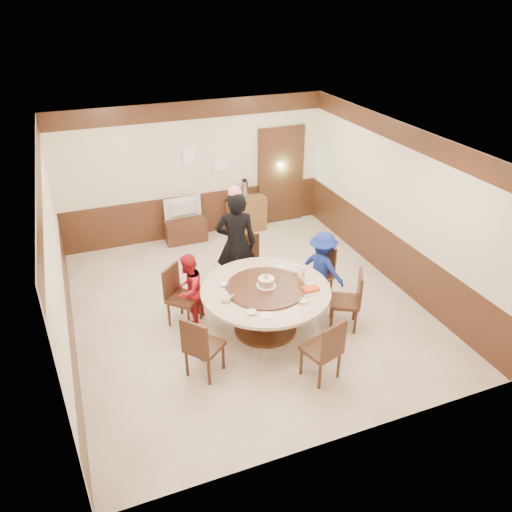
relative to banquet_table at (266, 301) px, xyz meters
name	(u,v)px	position (x,y,z in m)	size (l,w,h in m)	color
room	(246,249)	(-0.05, 0.71, 0.55)	(6.00, 6.04, 2.84)	beige
banquet_table	(266,301)	(0.00, 0.00, 0.00)	(1.96, 1.96, 0.78)	#412314
chair_0	(317,284)	(1.13, 0.47, -0.23)	(0.58, 0.57, 0.97)	#412314
chair_1	(248,273)	(0.17, 1.23, -0.23)	(0.55, 0.56, 0.97)	#412314
chair_2	(183,306)	(-1.13, 0.65, -0.23)	(0.62, 0.62, 0.97)	#412314
chair_3	(204,356)	(-1.16, -0.62, -0.23)	(0.62, 0.62, 0.97)	#412314
chair_4	(322,359)	(0.30, -1.27, -0.23)	(0.55, 0.55, 0.97)	#412314
chair_5	(345,310)	(1.19, -0.37, -0.23)	(0.60, 0.60, 0.97)	#412314
person_standing	(236,244)	(-0.05, 1.18, 0.40)	(0.68, 0.45, 1.87)	black
person_red	(189,290)	(-1.03, 0.63, 0.06)	(0.58, 0.45, 1.19)	red
person_blue	(322,268)	(1.18, 0.42, 0.10)	(0.82, 0.47, 1.26)	navy
birthday_cake	(266,282)	(0.02, 0.02, 0.32)	(0.30, 0.30, 0.20)	white
teapot_left	(226,298)	(-0.66, -0.11, 0.28)	(0.17, 0.15, 0.13)	white
teapot_right	(296,270)	(0.61, 0.23, 0.28)	(0.17, 0.15, 0.13)	white
bowl_0	(224,284)	(-0.55, 0.31, 0.23)	(0.14, 0.14, 0.03)	white
bowl_1	(303,301)	(0.36, -0.54, 0.24)	(0.14, 0.14, 0.04)	white
bowl_2	(251,312)	(-0.43, -0.52, 0.23)	(0.14, 0.14, 0.03)	white
bowl_3	(311,284)	(0.67, -0.16, 0.24)	(0.13, 0.13, 0.04)	white
saucer_near	(267,315)	(-0.25, -0.65, 0.22)	(0.18, 0.18, 0.01)	white
saucer_far	(280,267)	(0.45, 0.50, 0.22)	(0.18, 0.18, 0.01)	white
shrimp_platter	(311,290)	(0.59, -0.31, 0.24)	(0.30, 0.20, 0.06)	white
bottle_0	(300,279)	(0.54, -0.05, 0.30)	(0.06, 0.06, 0.16)	white
bottle_1	(303,273)	(0.67, 0.09, 0.30)	(0.06, 0.06, 0.16)	white
tv_stand	(185,230)	(-0.40, 3.45, -0.28)	(0.85, 0.45, 0.50)	#412314
television	(184,209)	(-0.40, 3.45, 0.19)	(0.78, 0.10, 0.45)	gray
side_cabinet	(247,214)	(0.98, 3.48, -0.16)	(0.80, 0.40, 0.75)	brown
thermos	(245,189)	(0.94, 3.48, 0.41)	(0.15, 0.15, 0.38)	silver
notice_left	(189,156)	(-0.16, 3.65, 1.22)	(0.25, 0.00, 0.35)	white
notice_right	(221,166)	(0.49, 3.65, 0.92)	(0.30, 0.00, 0.22)	white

